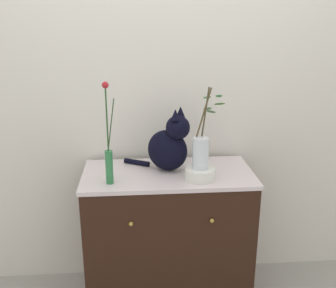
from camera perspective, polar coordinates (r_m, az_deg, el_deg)
The scene contains 6 objects.
wall_back at distance 2.60m, azimuth -0.59°, elevation 7.04°, with size 4.40×0.08×2.60m, color silver.
sideboard at distance 2.60m, azimuth 0.00°, elevation -13.23°, with size 1.03×0.53×0.89m.
cat_sitting at distance 2.38m, azimuth 0.18°, elevation -0.12°, with size 0.42×0.29×0.40m.
vase_slim_green at distance 2.21m, azimuth -8.56°, elevation -1.63°, with size 0.07×0.04×0.58m.
bowl_porcelain at distance 2.30m, azimuth 4.65°, elevation -4.27°, with size 0.18×0.18×0.07m, color silver.
vase_glass_clear at distance 2.25m, azimuth 4.82°, elevation -0.85°, with size 0.19×0.18×0.48m.
Camera 1 is at (-0.18, -2.22, 1.79)m, focal length 42.18 mm.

